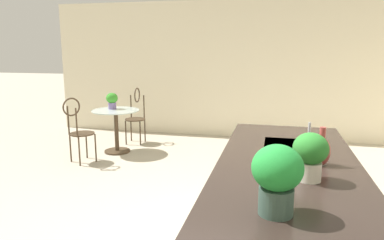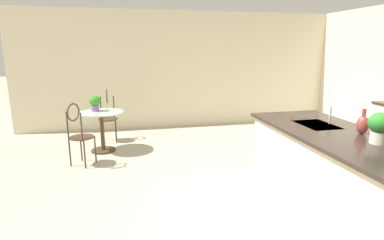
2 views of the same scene
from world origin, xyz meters
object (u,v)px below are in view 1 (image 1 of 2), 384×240
object	(u,v)px
potted_plant_on_table	(112,100)
chair_by_island	(136,113)
chair_near_window	(78,127)
bistro_table	(116,127)
potted_plant_counter_near	(310,153)
vase_on_counter	(321,151)
potted_plant_counter_far	(277,175)

from	to	relation	value
potted_plant_on_table	chair_by_island	bearing A→B (deg)	162.74
chair_near_window	potted_plant_on_table	distance (m)	0.87
bistro_table	potted_plant_counter_near	xyz separation A→B (m)	(3.21, 2.88, 0.66)
chair_near_window	chair_by_island	distance (m)	1.44
chair_near_window	chair_by_island	xyz separation A→B (m)	(-1.38, 0.39, 0.00)
potted_plant_on_table	vase_on_counter	bearing A→B (deg)	46.38
bistro_table	chair_near_window	size ratio (longest dim) A/B	0.77
chair_by_island	potted_plant_counter_far	bearing A→B (deg)	30.18
bistro_table	potted_plant_on_table	bearing A→B (deg)	-131.81
potted_plant_on_table	bistro_table	bearing A→B (deg)	48.19
bistro_table	potted_plant_counter_far	world-z (taller)	potted_plant_counter_far
bistro_table	potted_plant_counter_near	distance (m)	4.36
potted_plant_counter_near	bistro_table	bearing A→B (deg)	-138.07
bistro_table	vase_on_counter	xyz separation A→B (m)	(2.86, 2.99, 0.58)
bistro_table	chair_near_window	world-z (taller)	chair_near_window
chair_near_window	potted_plant_on_table	world-z (taller)	chair_near_window
potted_plant_counter_far	vase_on_counter	xyz separation A→B (m)	(-0.90, 0.32, -0.10)
potted_plant_on_table	potted_plant_counter_near	distance (m)	4.46
potted_plant_counter_far	vase_on_counter	distance (m)	0.96
chair_near_window	potted_plant_counter_near	size ratio (longest dim) A/B	3.26
potted_plant_counter_near	vase_on_counter	xyz separation A→B (m)	(-0.35, 0.11, -0.07)
potted_plant_counter_far	potted_plant_on_table	bearing A→B (deg)	-144.20
chair_near_window	potted_plant_on_table	bearing A→B (deg)	165.06
chair_by_island	potted_plant_on_table	size ratio (longest dim) A/B	3.72
potted_plant_counter_near	vase_on_counter	size ratio (longest dim) A/B	1.11
chair_by_island	bistro_table	bearing A→B (deg)	-6.80
potted_plant_counter_near	potted_plant_on_table	bearing A→B (deg)	-137.87
bistro_table	chair_near_window	distance (m)	0.76
vase_on_counter	chair_near_window	bearing A→B (deg)	-123.35
potted_plant_counter_far	bistro_table	bearing A→B (deg)	-144.57
chair_near_window	potted_plant_counter_near	distance (m)	4.11
potted_plant_on_table	potted_plant_counter_near	bearing A→B (deg)	42.13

